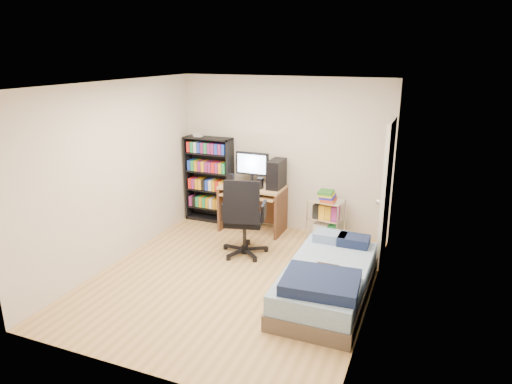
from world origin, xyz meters
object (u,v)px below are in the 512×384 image
at_px(bed, 327,281).
at_px(media_shelf, 209,178).
at_px(computer_desk, 260,190).
at_px(office_chair, 244,231).

bearing_deg(bed, media_shelf, 143.37).
relative_size(computer_desk, bed, 0.68).
bearing_deg(office_chair, computer_desk, 84.69).
bearing_deg(computer_desk, media_shelf, 173.06).
xyz_separation_m(computer_desk, bed, (1.56, -1.77, -0.46)).
xyz_separation_m(media_shelf, computer_desk, (0.99, -0.12, -0.06)).
relative_size(office_chair, bed, 0.62).
bearing_deg(computer_desk, office_chair, -81.59).
relative_size(media_shelf, bed, 0.81).
bearing_deg(office_chair, media_shelf, 121.76).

